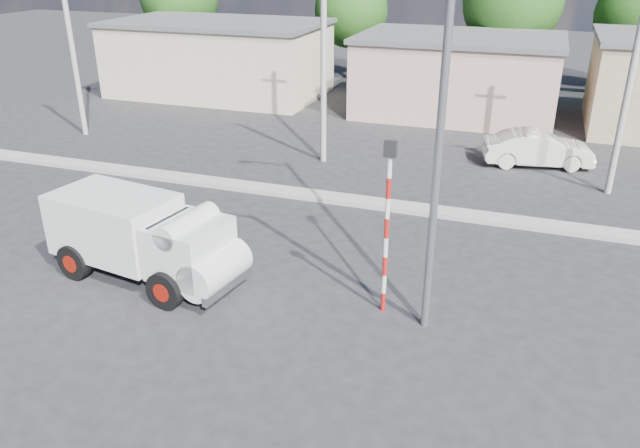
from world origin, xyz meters
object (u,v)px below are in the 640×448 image
(truck, at_px, (145,237))
(bicycle, at_px, (202,256))
(streetlight, at_px, (433,121))
(traffic_pole, at_px, (387,215))
(car_cream, at_px, (538,149))
(cyclist, at_px, (201,248))

(truck, bearing_deg, bicycle, 39.26)
(bicycle, relative_size, streetlight, 0.23)
(traffic_pole, bearing_deg, streetlight, -17.73)
(traffic_pole, height_order, streetlight, streetlight)
(bicycle, distance_m, streetlight, 7.55)
(bicycle, xyz_separation_m, car_cream, (8.36, 12.66, 0.18))
(truck, distance_m, car_cream, 16.45)
(bicycle, bearing_deg, car_cream, -35.04)
(car_cream, bearing_deg, truck, 132.21)
(bicycle, bearing_deg, cyclist, 178.41)
(traffic_pole, xyz_separation_m, streetlight, (0.94, -0.30, 2.37))
(bicycle, distance_m, cyclist, 0.26)
(truck, bearing_deg, cyclist, 39.26)
(bicycle, height_order, streetlight, streetlight)
(cyclist, bearing_deg, bicycle, -1.59)
(cyclist, relative_size, traffic_pole, 0.36)
(truck, height_order, cyclist, truck)
(traffic_pole, distance_m, streetlight, 2.56)
(truck, relative_size, cyclist, 3.59)
(car_cream, relative_size, streetlight, 0.48)
(car_cream, bearing_deg, bicycle, 134.39)
(bicycle, xyz_separation_m, cyclist, (0.00, -0.00, 0.26))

